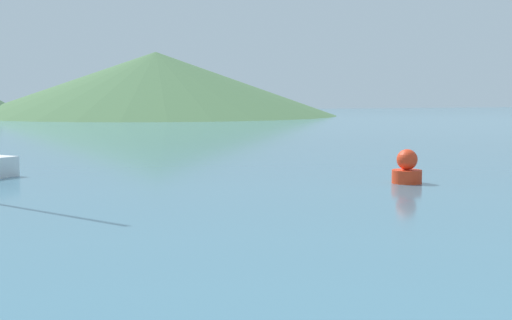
# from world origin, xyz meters

# --- Properties ---
(buoy_marker) EXTENTS (0.86, 0.86, 0.98)m
(buoy_marker) POSITION_xyz_m (6.87, 17.76, 0.41)
(buoy_marker) COLOR red
(buoy_marker) RESTS_ON ground_plane
(hill_central) EXTENTS (44.56, 44.56, 7.83)m
(hill_central) POSITION_xyz_m (16.61, 87.10, 3.91)
(hill_central) COLOR #476B42
(hill_central) RESTS_ON ground_plane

